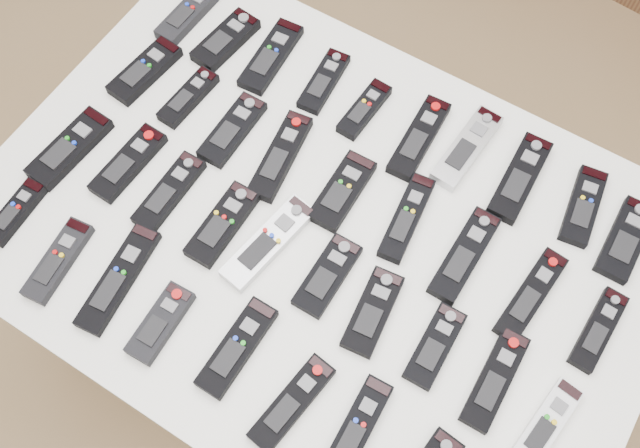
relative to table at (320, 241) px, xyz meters
The scene contains 38 objects.
ground 0.73m from the table, 34.45° to the left, with size 4.00×4.00×0.00m, color #95754B.
table is the anchor object (origin of this frame).
remote_0 0.58m from the table, 151.13° to the left, with size 0.05×0.17×0.02m, color black.
remote_1 0.48m from the table, 146.56° to the left, with size 0.06×0.16×0.02m, color black.
remote_2 0.41m from the table, 136.51° to the left, with size 0.06×0.19×0.02m, color black.
remote_3 0.33m from the table, 120.52° to the left, with size 0.05×0.15×0.02m, color black.
remote_4 0.28m from the table, 102.97° to the left, with size 0.04×0.14×0.02m, color black.
remote_5 0.28m from the table, 76.49° to the left, with size 0.05×0.19×0.02m, color black.
remote_6 0.34m from the table, 62.34° to the left, with size 0.05×0.19×0.02m, color #B7B7BC.
remote_7 0.40m from the table, 46.78° to the left, with size 0.06×0.19×0.02m, color black.
remote_8 0.50m from the table, 36.75° to the left, with size 0.05×0.16×0.02m, color black.
remote_9 0.56m from the table, 29.18° to the left, with size 0.06×0.17×0.02m, color black.
remote_10 0.51m from the table, 167.45° to the left, with size 0.06×0.17×0.02m, color black.
remote_11 0.40m from the table, 164.61° to the left, with size 0.04×0.15×0.02m, color black.
remote_12 0.28m from the table, 161.24° to the left, with size 0.06×0.17×0.02m, color black.
remote_13 0.18m from the table, 148.89° to the left, with size 0.05×0.19×0.02m, color black.
remote_14 0.11m from the table, 91.89° to the left, with size 0.06×0.16×0.02m, color black.
remote_15 0.18m from the table, 37.75° to the left, with size 0.05×0.18×0.02m, color black.
remote_16 0.28m from the table, 19.28° to the left, with size 0.05×0.19×0.02m, color black.
remote_17 0.40m from the table, 12.04° to the left, with size 0.05×0.19×0.02m, color black.
remote_18 0.52m from the table, ahead, with size 0.04×0.16×0.02m, color black.
remote_19 0.52m from the table, 167.09° to the right, with size 0.06×0.18×0.02m, color black.
remote_20 0.40m from the table, 168.15° to the right, with size 0.05×0.17×0.02m, color black.
remote_21 0.30m from the table, 162.31° to the right, with size 0.05×0.17×0.02m, color black.
remote_22 0.19m from the table, 149.23° to the right, with size 0.06×0.17×0.02m, color black.
remote_23 0.12m from the table, 129.11° to the right, with size 0.05×0.20×0.02m, color #B7B7BC.
remote_24 0.12m from the table, 50.33° to the right, with size 0.06×0.15×0.02m, color black.
remote_25 0.20m from the table, 28.97° to the right, with size 0.06×0.16×0.02m, color black.
remote_26 0.31m from the table, 17.10° to the right, with size 0.05×0.15×0.02m, color black.
remote_27 0.41m from the table, 12.12° to the right, with size 0.05×0.18×0.02m, color black.
remote_28 0.52m from the table, 12.38° to the right, with size 0.04×0.16×0.02m, color silver.
remote_29 0.57m from the table, 151.09° to the right, with size 0.04×0.14×0.02m, color black.
remote_30 0.48m from the table, 139.84° to the right, with size 0.05×0.16×0.02m, color black.
remote_31 0.38m from the table, 132.12° to the right, with size 0.05×0.21×0.02m, color black.
remote_32 0.34m from the table, 114.16° to the right, with size 0.05×0.14×0.02m, color black.
remote_33 0.28m from the table, 89.78° to the right, with size 0.05×0.18×0.02m, color black.
remote_34 0.33m from the table, 66.26° to the right, with size 0.05×0.17×0.02m, color black.
remote_35 0.37m from the table, 48.84° to the right, with size 0.05×0.18×0.02m, color black.
Camera 1 is at (0.21, -0.53, 1.97)m, focal length 40.00 mm.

